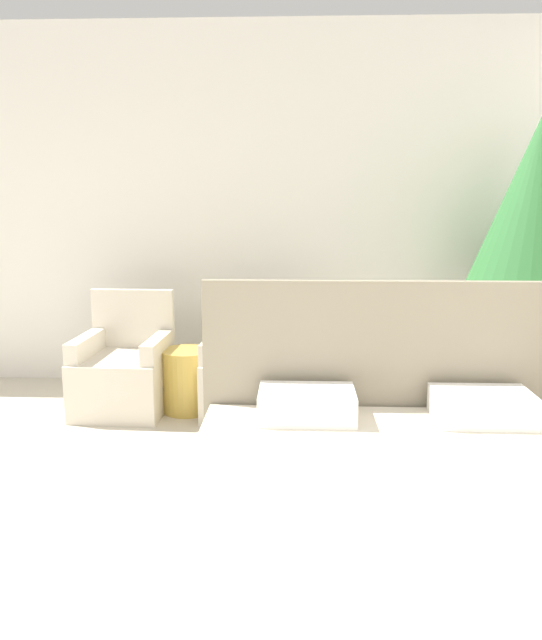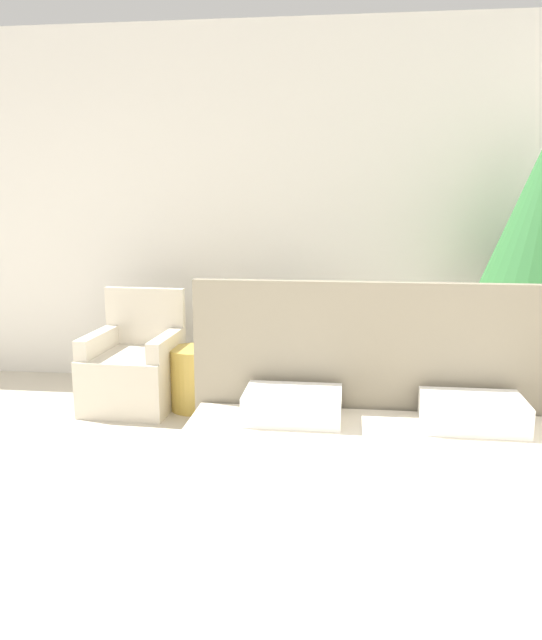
% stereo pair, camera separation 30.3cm
% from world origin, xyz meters
% --- Properties ---
extents(wall_back, '(10.00, 0.06, 2.90)m').
position_xyz_m(wall_back, '(0.00, 4.20, 1.45)').
color(wall_back, white).
rests_on(wall_back, ground_plane).
extents(bed, '(1.93, 2.08, 1.13)m').
position_xyz_m(bed, '(1.12, 1.24, 0.26)').
color(bed, brown).
rests_on(bed, ground_plane).
extents(armchair_near_window_left, '(0.65, 0.68, 0.86)m').
position_xyz_m(armchair_near_window_left, '(-0.62, 3.39, 0.26)').
color(armchair_near_window_left, beige).
rests_on(armchair_near_window_left, ground_plane).
extents(armchair_near_window_right, '(0.68, 0.71, 0.86)m').
position_xyz_m(armchair_near_window_right, '(0.32, 3.39, 0.26)').
color(armchair_near_window_right, beige).
rests_on(armchair_near_window_right, ground_plane).
extents(side_table, '(0.38, 0.38, 0.46)m').
position_xyz_m(side_table, '(-0.15, 3.39, 0.23)').
color(side_table, gold).
rests_on(side_table, ground_plane).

